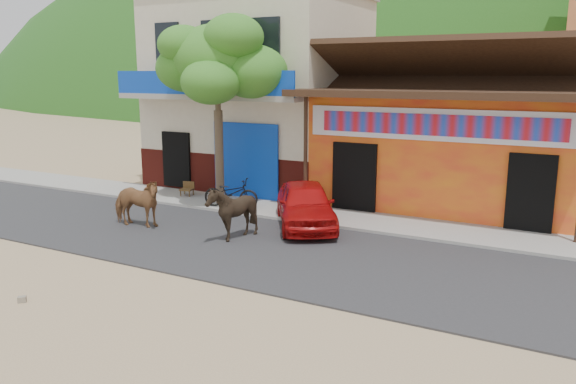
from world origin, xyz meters
name	(u,v)px	position (x,y,z in m)	size (l,w,h in m)	color
ground	(243,290)	(0.00, 0.00, 0.00)	(120.00, 120.00, 0.00)	#9E825B
road	(300,255)	(0.00, 2.50, 0.02)	(60.00, 5.00, 0.04)	#28282B
sidewalk	(354,220)	(0.00, 6.00, 0.06)	(60.00, 2.00, 0.12)	gray
dance_club	(456,149)	(2.00, 10.00, 1.80)	(8.00, 6.00, 3.60)	orange
cafe_building	(262,94)	(-5.50, 10.00, 3.50)	(7.00, 6.00, 7.00)	beige
hillside	(548,10)	(0.00, 70.00, 12.00)	(100.00, 40.00, 24.00)	#194C14
tree	(218,110)	(-4.60, 5.80, 3.12)	(3.00, 3.00, 6.00)	#2D721E
cow_tan	(136,203)	(-5.15, 2.52, 0.73)	(0.74, 1.64, 1.38)	#8F6039
cow_dark	(232,212)	(-2.08, 2.74, 0.77)	(1.18, 1.33, 1.46)	black
red_car	(305,204)	(-1.00, 4.80, 0.67)	(1.49, 3.71, 1.27)	#B00C0C
scooter	(231,193)	(-3.94, 5.45, 0.58)	(0.61, 1.76, 0.92)	black
cafe_chair_left	(187,183)	(-6.25, 6.15, 0.56)	(0.41, 0.41, 0.88)	#52361B
cafe_chair_right	(149,186)	(-7.19, 5.30, 0.52)	(0.37, 0.37, 0.79)	#4A3118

